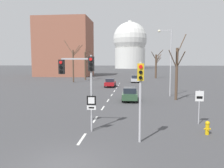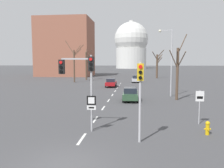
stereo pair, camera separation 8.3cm
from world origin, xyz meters
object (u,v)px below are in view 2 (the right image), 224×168
Objects in this scene: traffic_signal_near_right at (140,86)px; speed_limit_sign at (200,101)px; street_lamp_right at (169,56)px; traffic_signal_centre_tall at (81,73)px; sedan_near_left at (111,83)px; sedan_near_right at (136,79)px; fire_hydrant at (208,127)px; sedan_mid_centre at (131,94)px; route_sign_post at (91,107)px.

traffic_signal_near_right is 6.27m from speed_limit_sign.
traffic_signal_near_right is 18.47m from street_lamp_right.
sedan_near_left is at bearing 91.86° from traffic_signal_centre_tall.
sedan_near_right is at bearing 84.03° from traffic_signal_centre_tall.
fire_hydrant is at bearing -1.88° from traffic_signal_centre_tall.
sedan_near_left is (-4.73, 28.64, -2.37)m from traffic_signal_near_right.
sedan_mid_centre is (-5.04, 12.02, 0.33)m from fire_hydrant.
street_lamp_right is at bearing -78.61° from sedan_near_right.
traffic_signal_near_right is 1.07× the size of sedan_near_right.
street_lamp_right reaches higher than route_sign_post.
street_lamp_right reaches higher than sedan_near_right.
sedan_near_right is (-4.27, 21.22, -4.56)m from street_lamp_right.
sedan_near_left is (-1.63, 27.00, -0.82)m from route_sign_post.
traffic_signal_centre_tall is 8.80m from fire_hydrant.
route_sign_post is 0.96× the size of speed_limit_sign.
street_lamp_right is 14.80m from sedan_near_left.
route_sign_post is 0.59× the size of sedan_mid_centre.
street_lamp_right is (8.15, 15.84, 1.57)m from traffic_signal_centre_tall.
fire_hydrant is at bearing 0.64° from route_sign_post.
sedan_near_right is 25.32m from sedan_mid_centre.
sedan_near_left is at bearing -114.49° from sedan_near_right.
sedan_near_right is (-4.43, 34.89, -0.87)m from speed_limit_sign.
street_lamp_right reaches higher than speed_limit_sign.
street_lamp_right is at bearing -50.16° from sedan_near_left.
fire_hydrant is (4.27, 1.72, -2.73)m from traffic_signal_near_right.
sedan_near_left is at bearing 108.48° from fire_hydrant.
fire_hydrant is 13.04m from sedan_mid_centre.
sedan_near_right is at bearing 96.50° from fire_hydrant.
sedan_near_left is 15.41m from sedan_mid_centre.
traffic_signal_centre_tall is at bearing -88.14° from sedan_near_left.
sedan_near_right is (4.74, 10.41, 0.01)m from sedan_near_left.
speed_limit_sign is 0.61× the size of sedan_near_left.
fire_hydrant is 16.84m from street_lamp_right.
sedan_mid_centre is at bearing 93.22° from traffic_signal_near_right.
traffic_signal_near_right reaches higher than fire_hydrant.
route_sign_post is 0.59× the size of sedan_near_left.
street_lamp_right is at bearing 62.78° from traffic_signal_centre_tall.
street_lamp_right is at bearing 76.47° from traffic_signal_near_right.
street_lamp_right is (4.29, 17.83, 2.19)m from traffic_signal_near_right.
traffic_signal_near_right is at bearing -90.02° from sedan_near_right.
sedan_near_right is at bearing 85.24° from route_sign_post.
speed_limit_sign is 2.87× the size of fire_hydrant.
traffic_signal_near_right is at bearing -86.78° from sedan_mid_centre.
route_sign_post reaches higher than sedan_near_right.
sedan_near_right is (3.87, 37.06, -2.98)m from traffic_signal_centre_tall.
sedan_near_left is at bearing 93.44° from route_sign_post.
street_lamp_right reaches higher than fire_hydrant.
traffic_signal_near_right reaches higher than route_sign_post.
street_lamp_right is (7.39, 16.19, 3.74)m from route_sign_post.
route_sign_post is 7.96m from speed_limit_sign.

